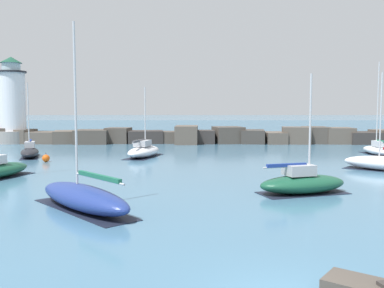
# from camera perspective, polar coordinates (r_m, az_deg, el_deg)

# --- Properties ---
(open_sea_beyond) EXTENTS (400.00, 116.00, 0.01)m
(open_sea_beyond) POSITION_cam_1_polar(r_m,az_deg,el_deg) (122.64, 1.54, 2.41)
(open_sea_beyond) COLOR #386684
(open_sea_beyond) RESTS_ON ground
(breakwater_jetty) EXTENTS (66.18, 6.60, 2.60)m
(breakwater_jetty) POSITION_cam_1_polar(r_m,az_deg,el_deg) (62.88, 2.64, 1.04)
(breakwater_jetty) COLOR #423D38
(breakwater_jetty) RESTS_ON ground
(lighthouse) EXTENTS (4.96, 4.96, 12.61)m
(lighthouse) POSITION_cam_1_polar(r_m,az_deg,el_deg) (68.26, -22.81, 4.64)
(lighthouse) COLOR gray
(lighthouse) RESTS_ON ground
(sailboat_moored_0) EXTENTS (3.99, 7.12, 7.41)m
(sailboat_moored_0) POSITION_cam_1_polar(r_m,az_deg,el_deg) (45.55, -6.47, -0.90)
(sailboat_moored_0) COLOR white
(sailboat_moored_0) RESTS_ON ground
(sailboat_moored_3) EXTENTS (3.40, 5.87, 7.78)m
(sailboat_moored_3) POSITION_cam_1_polar(r_m,az_deg,el_deg) (48.18, -20.82, -0.94)
(sailboat_moored_3) COLOR black
(sailboat_moored_3) RESTS_ON ground
(sailboat_moored_4) EXTENTS (1.98, 6.68, 10.23)m
(sailboat_moored_4) POSITION_cam_1_polar(r_m,az_deg,el_deg) (51.39, 23.59, -0.69)
(sailboat_moored_4) COLOR white
(sailboat_moored_4) RESTS_ON ground
(sailboat_moored_5) EXTENTS (6.12, 4.01, 7.25)m
(sailboat_moored_5) POSITION_cam_1_polar(r_m,az_deg,el_deg) (26.94, 14.50, -5.01)
(sailboat_moored_5) COLOR #195138
(sailboat_moored_5) RESTS_ON ground
(sailboat_moored_7) EXTENTS (6.93, 7.27, 9.54)m
(sailboat_moored_7) POSITION_cam_1_polar(r_m,az_deg,el_deg) (22.66, -14.30, -6.87)
(sailboat_moored_7) COLOR navy
(sailboat_moored_7) RESTS_ON ground
(mooring_buoy_orange_near) EXTENTS (0.72, 0.72, 0.92)m
(mooring_buoy_orange_near) POSITION_cam_1_polar(r_m,az_deg,el_deg) (43.49, -18.90, -1.80)
(mooring_buoy_orange_near) COLOR #EA5914
(mooring_buoy_orange_near) RESTS_ON ground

